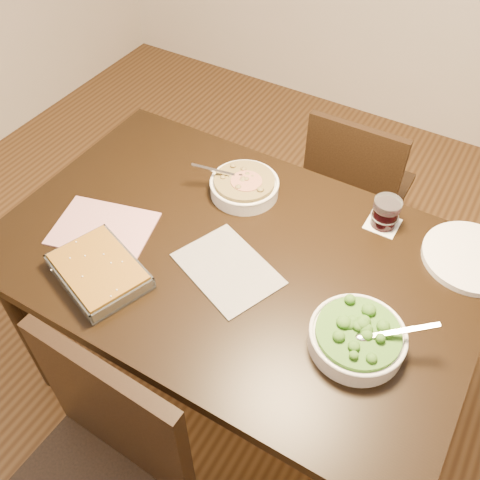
# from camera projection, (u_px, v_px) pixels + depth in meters

# --- Properties ---
(ground) EXTENTS (4.00, 4.00, 0.00)m
(ground) POSITION_uv_depth(u_px,v_px,m) (236.00, 378.00, 2.11)
(ground) COLOR #412712
(ground) RESTS_ON ground
(table) EXTENTS (1.40, 0.90, 0.75)m
(table) POSITION_uv_depth(u_px,v_px,m) (235.00, 273.00, 1.63)
(table) COLOR black
(table) RESTS_ON ground
(magazine_a) EXTENTS (0.34, 0.29, 0.01)m
(magazine_a) POSITION_uv_depth(u_px,v_px,m) (103.00, 228.00, 1.63)
(magazine_a) COLOR #9D2C47
(magazine_a) RESTS_ON table
(magazine_b) EXTENTS (0.35, 0.30, 0.01)m
(magazine_b) POSITION_uv_depth(u_px,v_px,m) (228.00, 269.00, 1.52)
(magazine_b) COLOR #27272F
(magazine_b) RESTS_ON table
(coaster) EXTENTS (0.10, 0.10, 0.00)m
(coaster) POSITION_uv_depth(u_px,v_px,m) (382.00, 224.00, 1.64)
(coaster) COLOR white
(coaster) RESTS_ON table
(stew_bowl) EXTENTS (0.24, 0.22, 0.09)m
(stew_bowl) POSITION_uv_depth(u_px,v_px,m) (244.00, 186.00, 1.72)
(stew_bowl) COLOR silver
(stew_bowl) RESTS_ON table
(broccoli_bowl) EXTENTS (0.26, 0.24, 0.09)m
(broccoli_bowl) POSITION_uv_depth(u_px,v_px,m) (357.00, 337.00, 1.33)
(broccoli_bowl) COLOR silver
(broccoli_bowl) RESTS_ON table
(baking_dish) EXTENTS (0.32, 0.28, 0.05)m
(baking_dish) POSITION_uv_depth(u_px,v_px,m) (99.00, 271.00, 1.48)
(baking_dish) COLOR silver
(baking_dish) RESTS_ON table
(wine_tumbler) EXTENTS (0.08, 0.08, 0.09)m
(wine_tumbler) POSITION_uv_depth(u_px,v_px,m) (386.00, 212.00, 1.60)
(wine_tumbler) COLOR black
(wine_tumbler) RESTS_ON coaster
(dinner_plate) EXTENTS (0.28, 0.28, 0.02)m
(dinner_plate) POSITION_uv_depth(u_px,v_px,m) (471.00, 257.00, 1.54)
(dinner_plate) COLOR white
(dinner_plate) RESTS_ON table
(chair_far) EXTENTS (0.38, 0.38, 0.81)m
(chair_far) POSITION_uv_depth(u_px,v_px,m) (355.00, 186.00, 2.21)
(chair_far) COLOR black
(chair_far) RESTS_ON ground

